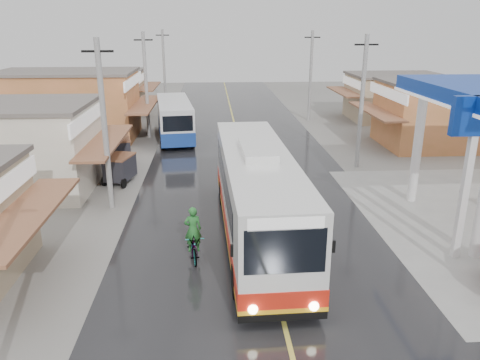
{
  "coord_description": "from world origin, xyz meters",
  "views": [
    {
      "loc": [
        -2.06,
        -12.62,
        8.56
      ],
      "look_at": [
        -0.85,
        6.85,
        2.02
      ],
      "focal_mm": 35.0,
      "sensor_mm": 36.0,
      "label": 1
    }
  ],
  "objects_px": {
    "tricycle_near": "(120,168)",
    "cyclist": "(194,241)",
    "second_bus": "(175,119)",
    "coach_bus": "(257,195)",
    "tricycle_far": "(118,150)"
  },
  "relations": [
    {
      "from": "tricycle_near",
      "to": "cyclist",
      "type": "bearing_deg",
      "value": -49.71
    },
    {
      "from": "second_bus",
      "to": "tricycle_near",
      "type": "distance_m",
      "value": 10.86
    },
    {
      "from": "coach_bus",
      "to": "tricycle_near",
      "type": "xyz_separation_m",
      "value": [
        -6.98,
        7.55,
        -1.01
      ]
    },
    {
      "from": "coach_bus",
      "to": "cyclist",
      "type": "relative_size",
      "value": 5.86
    },
    {
      "from": "coach_bus",
      "to": "second_bus",
      "type": "height_order",
      "value": "coach_bus"
    },
    {
      "from": "cyclist",
      "to": "tricycle_far",
      "type": "xyz_separation_m",
      "value": [
        -5.11,
        12.48,
        0.35
      ]
    },
    {
      "from": "cyclist",
      "to": "tricycle_near",
      "type": "distance_m",
      "value": 10.26
    },
    {
      "from": "cyclist",
      "to": "tricycle_near",
      "type": "height_order",
      "value": "cyclist"
    },
    {
      "from": "tricycle_near",
      "to": "tricycle_far",
      "type": "relative_size",
      "value": 0.92
    },
    {
      "from": "coach_bus",
      "to": "cyclist",
      "type": "xyz_separation_m",
      "value": [
        -2.55,
        -1.71,
        -1.2
      ]
    },
    {
      "from": "second_bus",
      "to": "tricycle_far",
      "type": "distance_m",
      "value": 7.97
    },
    {
      "from": "cyclist",
      "to": "tricycle_far",
      "type": "bearing_deg",
      "value": 104.72
    },
    {
      "from": "cyclist",
      "to": "second_bus",
      "type": "bearing_deg",
      "value": 88.43
    },
    {
      "from": "second_bus",
      "to": "cyclist",
      "type": "distance_m",
      "value": 19.96
    },
    {
      "from": "cyclist",
      "to": "tricycle_far",
      "type": "height_order",
      "value": "cyclist"
    }
  ]
}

